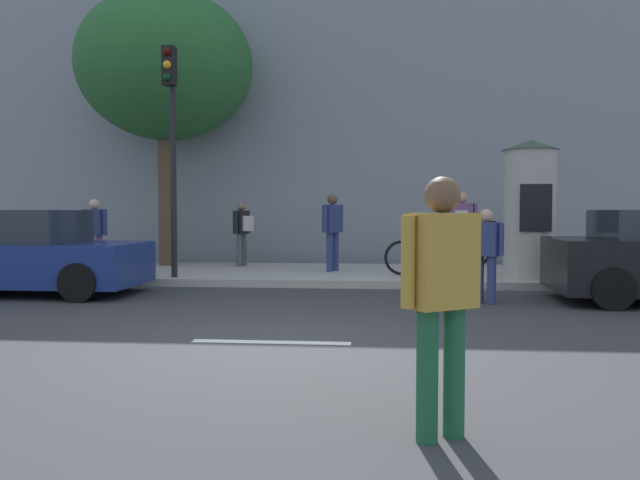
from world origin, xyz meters
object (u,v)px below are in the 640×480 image
(pedestrian_tallest, at_px, (95,229))
(pedestrian_with_bag, at_px, (242,228))
(pedestrian_in_red_top, at_px, (486,248))
(bicycle_leaning, at_px, (497,250))
(parked_car_silver, at_px, (18,254))
(traffic_light, at_px, (171,124))
(pedestrian_near_pole, at_px, (442,286))
(bicycle_upright, at_px, (427,257))
(street_tree, at_px, (165,66))
(pedestrian_in_dark_shirt, at_px, (462,223))
(poster_column, at_px, (530,208))
(pedestrian_in_light_jacket, at_px, (333,225))

(pedestrian_tallest, bearing_deg, pedestrian_with_bag, 30.63)
(pedestrian_in_red_top, distance_m, pedestrian_with_bag, 6.83)
(bicycle_leaning, xyz_separation_m, parked_car_silver, (-9.17, -4.68, 0.18))
(traffic_light, distance_m, pedestrian_near_pole, 9.55)
(bicycle_upright, bearing_deg, pedestrian_near_pole, -93.76)
(street_tree, xyz_separation_m, pedestrian_near_pole, (5.57, -11.04, -3.97))
(pedestrian_with_bag, bearing_deg, pedestrian_near_pole, -71.42)
(pedestrian_tallest, relative_size, pedestrian_in_dark_shirt, 0.91)
(street_tree, height_order, pedestrian_with_bag, street_tree)
(poster_column, height_order, bicycle_leaning, poster_column)
(street_tree, xyz_separation_m, bicycle_leaning, (7.96, 0.24, -4.43))
(pedestrian_in_light_jacket, xyz_separation_m, parked_car_silver, (-5.37, -3.19, -0.44))
(poster_column, distance_m, pedestrian_with_bag, 6.59)
(pedestrian_in_red_top, relative_size, bicycle_upright, 0.85)
(street_tree, xyz_separation_m, pedestrian_in_dark_shirt, (7.00, -0.77, -3.77))
(pedestrian_in_light_jacket, bearing_deg, bicycle_upright, -20.17)
(pedestrian_in_red_top, distance_m, parked_car_silver, 8.10)
(pedestrian_tallest, xyz_separation_m, pedestrian_in_dark_shirt, (7.98, 1.09, 0.11))
(pedestrian_in_red_top, xyz_separation_m, bicycle_leaning, (1.08, 5.08, -0.35))
(pedestrian_near_pole, bearing_deg, pedestrian_in_light_jacket, 98.20)
(pedestrian_in_light_jacket, relative_size, bicycle_upright, 0.96)
(pedestrian_in_dark_shirt, bearing_deg, bicycle_leaning, 46.72)
(street_tree, height_order, parked_car_silver, street_tree)
(bicycle_upright, bearing_deg, pedestrian_in_red_top, -75.95)
(pedestrian_in_red_top, xyz_separation_m, pedestrian_in_dark_shirt, (0.13, 4.06, 0.31))
(bicycle_leaning, relative_size, bicycle_upright, 0.98)
(pedestrian_in_dark_shirt, bearing_deg, pedestrian_in_red_top, -91.82)
(bicycle_leaning, bearing_deg, bicycle_upright, -128.86)
(traffic_light, height_order, bicycle_leaning, traffic_light)
(street_tree, height_order, bicycle_upright, street_tree)
(bicycle_leaning, relative_size, parked_car_silver, 0.40)
(pedestrian_with_bag, bearing_deg, pedestrian_in_dark_shirt, -6.90)
(street_tree, relative_size, pedestrian_in_red_top, 4.40)
(traffic_light, bearing_deg, parked_car_silver, -146.12)
(pedestrian_in_red_top, bearing_deg, bicycle_upright, 104.05)
(pedestrian_near_pole, relative_size, pedestrian_in_light_jacket, 1.00)
(pedestrian_with_bag, xyz_separation_m, parked_car_silver, (-3.12, -4.29, -0.34))
(street_tree, distance_m, pedestrian_in_red_top, 9.34)
(bicycle_leaning, bearing_deg, traffic_light, -155.46)
(street_tree, height_order, pedestrian_near_pole, street_tree)
(pedestrian_in_red_top, bearing_deg, pedestrian_in_dark_shirt, 88.18)
(pedestrian_in_red_top, relative_size, parked_car_silver, 0.35)
(street_tree, height_order, bicycle_leaning, street_tree)
(bicycle_upright, bearing_deg, pedestrian_with_bag, 156.72)
(pedestrian_in_dark_shirt, bearing_deg, parked_car_silver, -155.94)
(pedestrian_in_light_jacket, bearing_deg, traffic_light, -151.79)
(pedestrian_with_bag, distance_m, bicycle_upright, 4.66)
(traffic_light, height_order, pedestrian_in_red_top, traffic_light)
(pedestrian_in_red_top, distance_m, pedestrian_in_dark_shirt, 4.08)
(pedestrian_in_light_jacket, bearing_deg, poster_column, -15.23)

